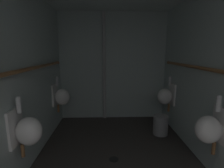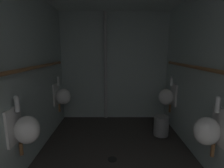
% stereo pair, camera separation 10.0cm
% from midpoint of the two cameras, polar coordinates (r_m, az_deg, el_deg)
% --- Properties ---
extents(wall_left, '(0.06, 4.29, 2.48)m').
position_cam_midpoint_polar(wall_left, '(2.22, -31.57, 0.08)').
color(wall_left, '#B0C0BD').
rests_on(wall_left, ground).
extents(wall_back, '(2.58, 0.06, 2.48)m').
position_cam_midpoint_polar(wall_back, '(3.99, 1.45, 5.78)').
color(wall_back, '#B0C0BD').
rests_on(wall_back, ground).
extents(urinal_left_mid, '(0.32, 0.30, 0.76)m').
position_cam_midpoint_polar(urinal_left_mid, '(2.30, -26.15, -13.51)').
color(urinal_left_mid, white).
extents(urinal_left_far, '(0.32, 0.30, 0.76)m').
position_cam_midpoint_polar(urinal_left_far, '(3.65, -15.69, -3.91)').
color(urinal_left_far, white).
extents(urinal_right_mid, '(0.32, 0.30, 0.76)m').
position_cam_midpoint_polar(urinal_right_mid, '(2.37, 30.96, -13.22)').
color(urinal_right_mid, white).
extents(urinal_right_far, '(0.32, 0.30, 0.76)m').
position_cam_midpoint_polar(urinal_right_far, '(3.68, 18.84, -3.96)').
color(urinal_right_far, white).
extents(supply_pipe_left, '(0.06, 3.50, 0.06)m').
position_cam_midpoint_polar(supply_pipe_left, '(2.17, -29.58, 3.54)').
color(supply_pipe_left, '#936038').
extents(supply_pipe_right, '(0.06, 3.55, 0.06)m').
position_cam_midpoint_polar(supply_pipe_right, '(2.23, 34.82, 3.17)').
color(supply_pipe_right, '#936038').
extents(standpipe_back_wall, '(0.07, 0.07, 2.43)m').
position_cam_midpoint_polar(standpipe_back_wall, '(3.88, -1.52, 5.63)').
color(standpipe_back_wall, '#B2B2B2').
rests_on(standpipe_back_wall, ground).
extents(floor_drain, '(0.14, 0.14, 0.01)m').
position_cam_midpoint_polar(floor_drain, '(2.78, 1.22, -24.11)').
color(floor_drain, black).
rests_on(floor_drain, ground).
extents(waste_bin, '(0.29, 0.29, 0.38)m').
position_cam_midpoint_polar(waste_bin, '(3.50, 17.09, -13.32)').
color(waste_bin, gray).
rests_on(waste_bin, ground).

